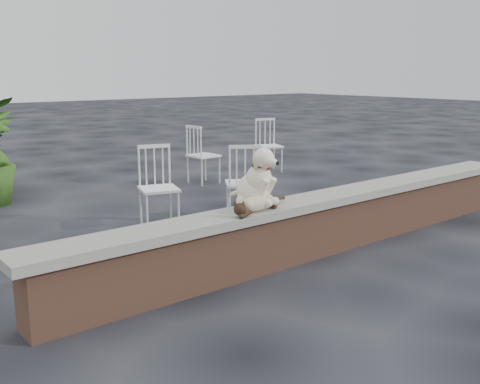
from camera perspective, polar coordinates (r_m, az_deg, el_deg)
ground at (r=5.70m, az=8.75°, el=-5.93°), size 60.00×60.00×0.00m
brick_wall at (r=5.63m, az=8.83°, el=-3.51°), size 6.00×0.30×0.50m
capstone at (r=5.56m, az=8.93°, el=-0.64°), size 6.20×0.40×0.08m
dog at (r=4.93m, az=1.34°, el=1.61°), size 0.45×0.54×0.55m
cat at (r=4.81m, az=1.77°, el=-1.06°), size 0.95×0.40×0.16m
chair_e at (r=8.92m, az=-3.77°, el=3.87°), size 0.59×0.59×0.94m
chair_c at (r=6.67m, az=0.36°, el=1.05°), size 0.78×0.78×0.94m
chair_b at (r=6.42m, az=-8.34°, el=0.48°), size 0.71×0.71×0.94m
chair_d at (r=10.05m, az=2.98°, el=4.82°), size 0.72×0.72×0.94m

